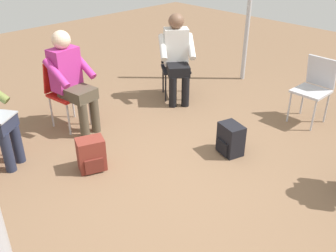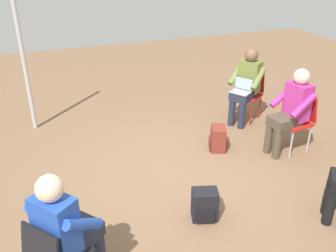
{
  "view_description": "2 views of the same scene",
  "coord_description": "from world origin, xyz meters",
  "px_view_note": "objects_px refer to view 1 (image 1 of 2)",
  "views": [
    {
      "loc": [
        2.24,
        2.19,
        2.32
      ],
      "look_at": [
        0.31,
        0.19,
        0.81
      ],
      "focal_mm": 40.0,
      "sensor_mm": 36.0,
      "label": 1
    },
    {
      "loc": [
        -3.73,
        1.56,
        2.81
      ],
      "look_at": [
        0.27,
        0.11,
        0.65
      ],
      "focal_mm": 40.0,
      "sensor_mm": 36.0,
      "label": 2
    }
  ],
  "objects_px": {
    "chair_west": "(315,86)",
    "backpack_near_laptop_user": "(91,156)",
    "chair_south": "(64,89)",
    "person_in_white": "(177,54)",
    "chair_southwest": "(175,63)",
    "backpack_by_empty_chair": "(231,141)",
    "person_in_magenta": "(71,77)"
  },
  "relations": [
    {
      "from": "chair_west",
      "to": "backpack_near_laptop_user",
      "type": "distance_m",
      "value": 2.93
    },
    {
      "from": "chair_south",
      "to": "person_in_white",
      "type": "height_order",
      "value": "person_in_white"
    },
    {
      "from": "person_in_white",
      "to": "chair_southwest",
      "type": "bearing_deg",
      "value": -90.0
    },
    {
      "from": "chair_south",
      "to": "person_in_white",
      "type": "distance_m",
      "value": 1.65
    },
    {
      "from": "chair_southwest",
      "to": "chair_south",
      "type": "xyz_separation_m",
      "value": [
        1.68,
        -0.28,
        0.0
      ]
    },
    {
      "from": "backpack_near_laptop_user",
      "to": "chair_south",
      "type": "bearing_deg",
      "value": -108.31
    },
    {
      "from": "backpack_near_laptop_user",
      "to": "backpack_by_empty_chair",
      "type": "height_order",
      "value": "same"
    },
    {
      "from": "chair_west",
      "to": "person_in_white",
      "type": "height_order",
      "value": "person_in_white"
    },
    {
      "from": "backpack_by_empty_chair",
      "to": "chair_west",
      "type": "bearing_deg",
      "value": 170.79
    },
    {
      "from": "person_in_white",
      "to": "backpack_near_laptop_user",
      "type": "bearing_deg",
      "value": 55.98
    },
    {
      "from": "chair_southwest",
      "to": "chair_south",
      "type": "distance_m",
      "value": 1.71
    },
    {
      "from": "backpack_near_laptop_user",
      "to": "backpack_by_empty_chair",
      "type": "distance_m",
      "value": 1.55
    },
    {
      "from": "chair_south",
      "to": "backpack_by_empty_chair",
      "type": "distance_m",
      "value": 2.16
    },
    {
      "from": "person_in_magenta",
      "to": "backpack_by_empty_chair",
      "type": "xyz_separation_m",
      "value": [
        -0.93,
        1.74,
        -0.54
      ]
    },
    {
      "from": "chair_west",
      "to": "person_in_magenta",
      "type": "relative_size",
      "value": 0.69
    },
    {
      "from": "person_in_magenta",
      "to": "chair_west",
      "type": "bearing_deg",
      "value": 132.22
    },
    {
      "from": "backpack_by_empty_chair",
      "to": "person_in_magenta",
      "type": "bearing_deg",
      "value": -61.78
    },
    {
      "from": "person_in_white",
      "to": "backpack_by_empty_chair",
      "type": "height_order",
      "value": "person_in_white"
    },
    {
      "from": "chair_west",
      "to": "person_in_white",
      "type": "relative_size",
      "value": 0.69
    },
    {
      "from": "chair_south",
      "to": "chair_west",
      "type": "bearing_deg",
      "value": 130.2
    },
    {
      "from": "person_in_white",
      "to": "chair_south",
      "type": "bearing_deg",
      "value": 22.45
    },
    {
      "from": "chair_west",
      "to": "backpack_by_empty_chair",
      "type": "height_order",
      "value": "chair_west"
    },
    {
      "from": "backpack_near_laptop_user",
      "to": "person_in_magenta",
      "type": "bearing_deg",
      "value": -112.56
    },
    {
      "from": "chair_south",
      "to": "person_in_white",
      "type": "xyz_separation_m",
      "value": [
        -1.58,
        0.41,
        0.2
      ]
    },
    {
      "from": "backpack_by_empty_chair",
      "to": "person_in_white",
      "type": "bearing_deg",
      "value": -112.87
    },
    {
      "from": "chair_southwest",
      "to": "backpack_by_empty_chair",
      "type": "height_order",
      "value": "chair_southwest"
    },
    {
      "from": "chair_south",
      "to": "backpack_near_laptop_user",
      "type": "bearing_deg",
      "value": 63.97
    },
    {
      "from": "chair_west",
      "to": "backpack_by_empty_chair",
      "type": "distance_m",
      "value": 1.46
    },
    {
      "from": "person_in_magenta",
      "to": "backpack_by_empty_chair",
      "type": "height_order",
      "value": "person_in_magenta"
    },
    {
      "from": "chair_south",
      "to": "backpack_near_laptop_user",
      "type": "distance_m",
      "value": 1.18
    },
    {
      "from": "chair_west",
      "to": "person_in_white",
      "type": "bearing_deg",
      "value": 25.23
    },
    {
      "from": "chair_south",
      "to": "person_in_magenta",
      "type": "xyz_separation_m",
      "value": [
        -0.02,
        0.17,
        0.2
      ]
    }
  ]
}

